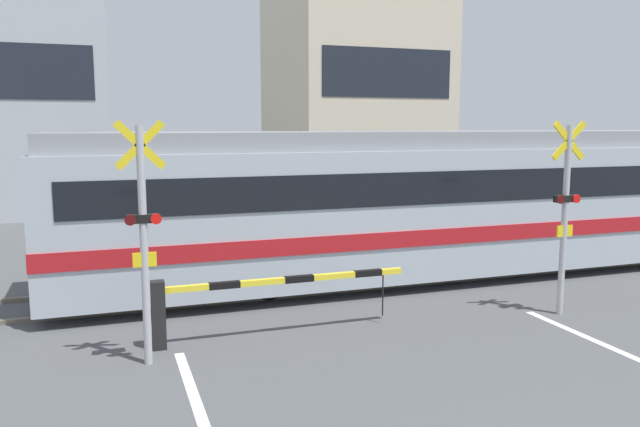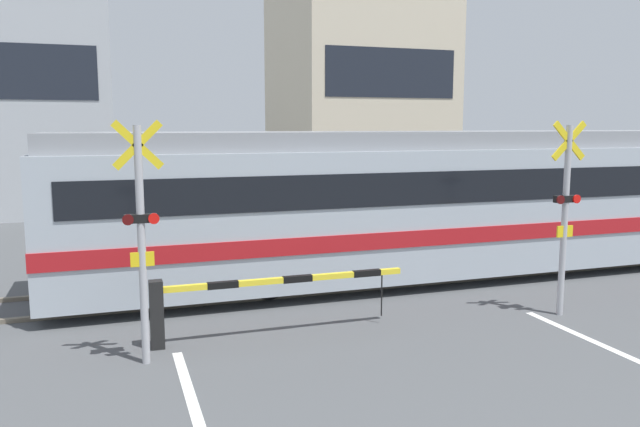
{
  "view_description": "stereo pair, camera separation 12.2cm",
  "coord_description": "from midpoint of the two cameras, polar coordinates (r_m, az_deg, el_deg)",
  "views": [
    {
      "loc": [
        -4.04,
        -1.51,
        3.34
      ],
      "look_at": [
        0.0,
        10.04,
        1.6
      ],
      "focal_mm": 35.0,
      "sensor_mm": 36.0,
      "label": 1
    },
    {
      "loc": [
        -3.93,
        -1.55,
        3.34
      ],
      "look_at": [
        0.0,
        10.04,
        1.6
      ],
      "focal_mm": 35.0,
      "sensor_mm": 36.0,
      "label": 2
    }
  ],
  "objects": [
    {
      "name": "crossing_signal_right",
      "position": [
        11.65,
        21.22,
        0.37
      ],
      "size": [
        0.68,
        0.15,
        3.41
      ],
      "color": "#B2B2B7",
      "rests_on": "ground_plane"
    },
    {
      "name": "building_left_of_street",
      "position": [
        27.45,
        -25.0,
        10.1
      ],
      "size": [
        5.66,
        7.72,
        9.32
      ],
      "color": "#B2B7BC",
      "rests_on": "ground_plane"
    },
    {
      "name": "rail_track_far",
      "position": [
        13.82,
        -1.97,
        -5.73
      ],
      "size": [
        50.0,
        0.1,
        0.08
      ],
      "color": "#6B6051",
      "rests_on": "ground_plane"
    },
    {
      "name": "pedestrian",
      "position": [
        18.63,
        -10.03,
        0.5
      ],
      "size": [
        0.38,
        0.22,
        1.6
      ],
      "color": "brown",
      "rests_on": "ground_plane"
    },
    {
      "name": "crossing_barrier_near",
      "position": [
        9.84,
        -8.4,
        -7.43
      ],
      "size": [
        4.11,
        0.2,
        1.04
      ],
      "color": "black",
      "rests_on": "ground_plane"
    },
    {
      "name": "crossing_barrier_far",
      "position": [
        16.55,
        3.02,
        -1.02
      ],
      "size": [
        4.11,
        0.2,
        1.04
      ],
      "color": "black",
      "rests_on": "ground_plane"
    },
    {
      "name": "building_right_of_street",
      "position": [
        29.51,
        2.82,
        11.2
      ],
      "size": [
        6.78,
        7.72,
        9.88
      ],
      "color": "beige",
      "rests_on": "ground_plane"
    },
    {
      "name": "crossing_signal_left",
      "position": [
        8.89,
        -16.22,
        -1.65
      ],
      "size": [
        0.68,
        0.15,
        3.41
      ],
      "color": "#B2B2B7",
      "rests_on": "ground_plane"
    },
    {
      "name": "rail_track_near",
      "position": [
        12.5,
        0.01,
        -7.21
      ],
      "size": [
        50.0,
        0.1,
        0.08
      ],
      "color": "#6B6051",
      "rests_on": "ground_plane"
    },
    {
      "name": "commuter_train",
      "position": [
        15.54,
        19.12,
        1.65
      ],
      "size": [
        21.81,
        2.84,
        3.21
      ],
      "color": "#ADB7C1",
      "rests_on": "ground_plane"
    }
  ]
}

